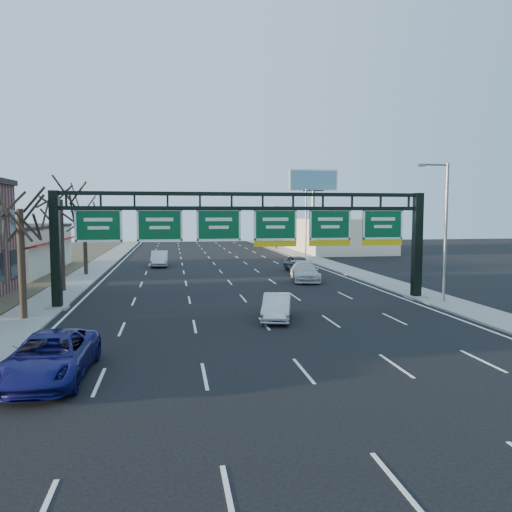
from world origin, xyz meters
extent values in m
plane|color=black|center=(0.00, 0.00, 0.00)|extent=(160.00, 160.00, 0.00)
cube|color=gray|center=(-12.80, 20.00, 0.06)|extent=(3.00, 120.00, 0.12)
cube|color=gray|center=(12.80, 20.00, 0.06)|extent=(3.00, 120.00, 0.12)
cube|color=white|center=(0.00, 20.00, 0.01)|extent=(21.60, 120.00, 0.01)
cube|color=black|center=(-11.70, 8.00, 3.60)|extent=(0.55, 0.55, 7.20)
cube|color=gray|center=(-11.70, 8.00, 0.10)|extent=(1.20, 1.20, 0.20)
cube|color=black|center=(11.70, 8.00, 3.60)|extent=(0.55, 0.55, 7.20)
cube|color=gray|center=(11.70, 8.00, 0.10)|extent=(1.20, 1.20, 0.20)
cube|color=black|center=(0.00, 8.00, 7.05)|extent=(23.40, 0.25, 0.25)
cube|color=black|center=(0.00, 8.00, 6.15)|extent=(23.40, 0.25, 0.25)
cube|color=#054D23|center=(-9.17, 8.00, 5.10)|extent=(2.80, 0.10, 2.00)
cube|color=#054D23|center=(-5.50, 8.00, 5.10)|extent=(2.80, 0.10, 2.00)
cube|color=#054D23|center=(-1.83, 8.00, 5.10)|extent=(2.80, 0.10, 2.00)
cube|color=#054D23|center=(1.83, 8.00, 5.10)|extent=(2.80, 0.10, 2.00)
cube|color=yellow|center=(1.83, 8.00, 3.88)|extent=(2.80, 0.10, 0.40)
cube|color=#054D23|center=(5.50, 8.00, 5.10)|extent=(2.80, 0.10, 2.00)
cube|color=yellow|center=(5.50, 8.00, 3.88)|extent=(2.80, 0.10, 0.40)
cube|color=#054D23|center=(9.17, 8.00, 5.10)|extent=(2.80, 0.10, 2.00)
cube|color=yellow|center=(9.17, 8.00, 3.88)|extent=(2.80, 0.10, 0.40)
cube|color=beige|center=(-21.50, 29.00, 2.20)|extent=(10.00, 18.00, 4.40)
cube|color=maroon|center=(-16.40, 29.00, 3.00)|extent=(1.20, 18.00, 0.40)
cube|color=beige|center=(20.00, 50.00, 2.50)|extent=(12.00, 20.00, 5.00)
cylinder|color=black|center=(-12.80, 5.00, 3.16)|extent=(0.36, 0.36, 6.08)
cylinder|color=black|center=(-12.80, 15.00, 3.54)|extent=(0.36, 0.36, 6.84)
cylinder|color=black|center=(-12.80, 25.00, 3.35)|extent=(0.36, 0.36, 6.46)
cylinder|color=slate|center=(12.60, 6.00, 4.62)|extent=(0.20, 0.20, 9.00)
cylinder|color=slate|center=(11.70, 6.00, 9.02)|extent=(1.80, 0.12, 0.12)
cube|color=slate|center=(10.80, 6.00, 8.97)|extent=(0.50, 0.22, 0.15)
cylinder|color=slate|center=(12.60, 40.00, 4.62)|extent=(0.20, 0.20, 9.00)
cylinder|color=slate|center=(11.70, 40.00, 9.02)|extent=(1.80, 0.12, 0.12)
cube|color=slate|center=(10.80, 40.00, 8.97)|extent=(0.50, 0.22, 0.15)
cylinder|color=slate|center=(15.00, 45.00, 4.50)|extent=(0.50, 0.50, 9.00)
cube|color=slate|center=(15.00, 45.00, 9.00)|extent=(3.00, 0.30, 0.20)
cube|color=white|center=(15.00, 45.00, 10.50)|extent=(7.00, 0.30, 3.00)
cube|color=teal|center=(15.00, 44.80, 10.50)|extent=(6.60, 0.05, 2.60)
cylinder|color=black|center=(11.80, 55.00, 3.50)|extent=(0.18, 0.18, 7.00)
cylinder|color=black|center=(8.00, 55.00, 6.80)|extent=(7.60, 0.14, 0.14)
imported|color=black|center=(6.00, 55.00, 6.00)|extent=(0.20, 0.20, 1.00)
imported|color=black|center=(2.00, 55.00, 6.00)|extent=(0.54, 0.54, 1.62)
imported|color=navy|center=(-9.06, -5.44, 0.80)|extent=(2.87, 5.87, 1.61)
imported|color=silver|center=(0.87, 2.93, 0.70)|extent=(2.49, 4.46, 1.39)
imported|color=silver|center=(6.50, 17.83, 0.80)|extent=(3.02, 5.76, 1.59)
imported|color=#414346|center=(7.68, 24.67, 0.80)|extent=(2.39, 4.87, 1.60)
imported|color=silver|center=(-6.16, 31.99, 0.84)|extent=(1.83, 5.12, 1.68)
camera|label=1|loc=(-4.74, -23.57, 5.85)|focal=35.00mm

